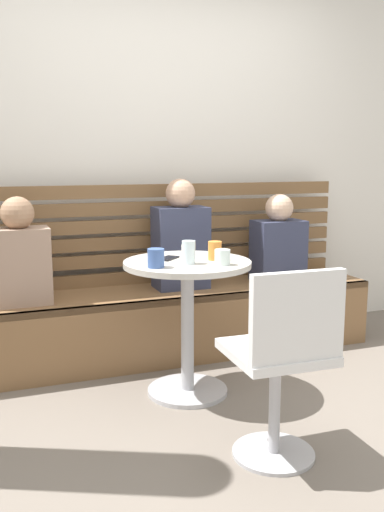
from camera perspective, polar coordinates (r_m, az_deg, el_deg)
The scene contains 15 objects.
ground at distance 2.74m, azimuth 6.25°, elevation -17.88°, with size 8.00×8.00×0.00m, color #70665B.
back_wall at distance 3.96m, azimuth -4.33°, elevation 12.42°, with size 5.20×0.10×2.90m, color silver.
booth_bench at distance 3.69m, azimuth -2.14°, elevation -6.70°, with size 2.70×0.52×0.44m.
booth_backrest at distance 3.80m, azimuth -3.35°, elevation 2.37°, with size 2.65×0.04×0.67m.
cafe_table at distance 3.01m, azimuth -0.47°, elevation -4.65°, with size 0.68×0.68×0.74m.
white_chair at distance 2.37m, azimuth 9.27°, elevation -10.23°, with size 0.41×0.41×0.85m.
person_adult at distance 3.62m, azimuth -1.17°, elevation 1.67°, with size 0.34×0.22×0.71m.
person_child_left at distance 3.37m, azimuth -17.15°, elevation -0.12°, with size 0.34×0.22×0.62m.
person_child_middle at distance 3.88m, azimuth 8.79°, elevation 1.31°, with size 0.34×0.22×0.60m.
cup_glass_tall at distance 2.88m, azimuth -0.34°, elevation 0.39°, with size 0.07×0.07×0.12m, color silver.
cup_glass_short at distance 2.85m, azimuth 3.12°, elevation -0.12°, with size 0.08×0.08×0.08m, color silver.
cup_espresso_small at distance 3.17m, azimuth -0.58°, elevation 0.69°, with size 0.06×0.06×0.06m, color silver.
cup_tumbler_orange at distance 2.99m, azimuth 2.34°, elevation 0.54°, with size 0.07×0.07×0.10m, color orange.
cup_mug_blue at distance 2.78m, azimuth -3.70°, elevation -0.22°, with size 0.08×0.08×0.10m, color #3D5B9E.
phone_on_table at distance 3.02m, azimuth -2.46°, elevation -0.23°, with size 0.07×0.14×0.01m, color black.
Camera 1 is at (-1.11, -2.16, 1.28)m, focal length 39.27 mm.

